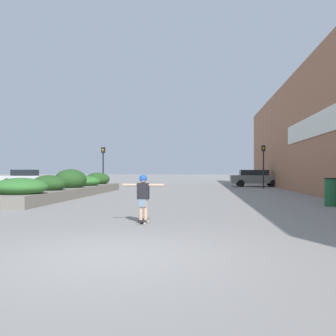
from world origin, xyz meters
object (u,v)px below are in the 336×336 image
object	(u,v)px
trash_bin	(332,192)
traffic_light_left	(103,160)
car_center_left	(24,177)
skateboarder	(143,193)
car_leftmost	(255,178)
skateboard	(143,221)
traffic_light_right	(263,159)

from	to	relation	value
trash_bin	traffic_light_left	world-z (taller)	traffic_light_left
car_center_left	traffic_light_left	distance (m)	11.16
skateboarder	trash_bin	xyz separation A→B (m)	(6.50, 5.37, -0.25)
skateboarder	traffic_light_left	bearing A→B (deg)	111.97
car_leftmost	skateboarder	bearing A→B (deg)	-14.30
trash_bin	skateboard	bearing A→B (deg)	-140.44
car_center_left	trash_bin	bearing A→B (deg)	-131.41
car_center_left	traffic_light_left	world-z (taller)	traffic_light_left
car_leftmost	traffic_light_left	xyz separation A→B (m)	(-12.45, -4.46, 1.46)
car_center_left	traffic_light_right	distance (m)	22.67
skateboard	skateboarder	xyz separation A→B (m)	(0.00, -0.00, 0.74)
traffic_light_left	traffic_light_right	bearing A→B (deg)	1.47
skateboard	car_center_left	bearing A→B (deg)	125.94
car_leftmost	traffic_light_right	bearing A→B (deg)	0.88
car_leftmost	traffic_light_right	distance (m)	4.41
skateboard	trash_bin	bearing A→B (deg)	43.22
skateboarder	car_center_left	xyz separation A→B (m)	(-15.83, 25.07, -0.02)
trash_bin	traffic_light_left	bearing A→B (deg)	132.77
trash_bin	car_center_left	distance (m)	29.78
traffic_light_left	trash_bin	bearing A→B (deg)	-47.23
skateboarder	car_leftmost	bearing A→B (deg)	79.36
car_center_left	traffic_light_right	world-z (taller)	traffic_light_right
car_leftmost	trash_bin	bearing A→B (deg)	1.39
skateboarder	traffic_light_right	distance (m)	20.62
trash_bin	traffic_light_right	world-z (taller)	traffic_light_right
car_center_left	skateboard	bearing A→B (deg)	-147.73
traffic_light_right	car_center_left	bearing A→B (deg)	166.09
car_center_left	traffic_light_left	bearing A→B (deg)	-121.37
car_leftmost	traffic_light_right	xyz separation A→B (m)	(0.06, -4.14, 1.52)
car_leftmost	traffic_light_left	distance (m)	13.30
skateboarder	trash_bin	bearing A→B (deg)	43.22
skateboarder	traffic_light_left	xyz separation A→B (m)	(-6.39, 19.31, 1.43)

